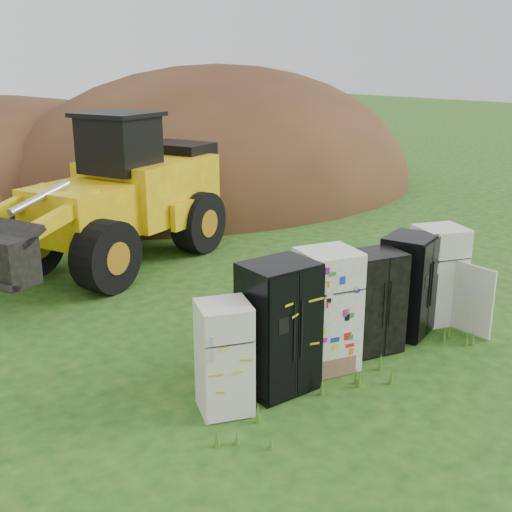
% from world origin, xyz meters
% --- Properties ---
extents(ground, '(120.00, 120.00, 0.00)m').
position_xyz_m(ground, '(0.00, 0.00, 0.00)').
color(ground, '#184713').
rests_on(ground, ground).
extents(fridge_leftmost, '(0.89, 0.87, 1.56)m').
position_xyz_m(fridge_leftmost, '(-2.56, -0.02, 0.78)').
color(fridge_leftmost, white).
rests_on(fridge_leftmost, ground).
extents(fridge_black_side, '(1.04, 0.84, 1.92)m').
position_xyz_m(fridge_black_side, '(-1.59, -0.03, 0.96)').
color(fridge_black_side, black).
rests_on(fridge_black_side, ground).
extents(fridge_sticker, '(1.02, 0.98, 1.90)m').
position_xyz_m(fridge_sticker, '(-0.56, 0.02, 0.95)').
color(fridge_sticker, white).
rests_on(fridge_sticker, ground).
extents(fridge_dark_mid, '(1.01, 0.90, 1.68)m').
position_xyz_m(fridge_dark_mid, '(0.48, -0.03, 0.84)').
color(fridge_dark_mid, black).
rests_on(fridge_dark_mid, ground).
extents(fridge_black_right, '(1.06, 0.97, 1.77)m').
position_xyz_m(fridge_black_right, '(1.44, 0.03, 0.88)').
color(fridge_black_right, black).
rests_on(fridge_black_right, ground).
extents(fridge_open_door, '(1.02, 0.99, 1.78)m').
position_xyz_m(fridge_open_door, '(2.31, 0.03, 0.89)').
color(fridge_open_door, white).
rests_on(fridge_open_door, ground).
extents(wheel_loader, '(7.75, 5.25, 3.48)m').
position_xyz_m(wheel_loader, '(-1.09, 6.66, 1.74)').
color(wheel_loader, yellow).
rests_on(wheel_loader, ground).
extents(dirt_mound_right, '(16.23, 11.90, 8.92)m').
position_xyz_m(dirt_mound_right, '(6.56, 12.47, 0.00)').
color(dirt_mound_right, '#3F2014').
rests_on(dirt_mound_right, ground).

